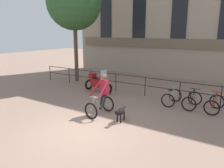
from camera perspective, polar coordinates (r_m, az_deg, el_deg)
The scene contains 10 objects.
ground_plane at distance 7.99m, azimuth -7.41°, elevation -11.98°, with size 60.00×60.00×0.00m, color #8E7060.
canal_railing at distance 11.98m, azimuth 8.68°, elevation 0.20°, with size 15.05×0.05×1.05m.
building_facade at distance 17.24m, azimuth 17.68°, elevation 19.39°, with size 18.00×0.72×10.83m.
cyclist_with_bike at distance 9.18m, azimuth -2.72°, elevation -3.36°, with size 0.75×1.21×1.70m.
dog at distance 8.51m, azimuth 2.15°, elevation -7.37°, with size 0.30×0.94×0.56m.
parked_motorcycle at distance 12.71m, azimuth -3.71°, elevation 0.41°, with size 1.83×0.92×1.35m.
parked_bicycle_near_lamp at distance 10.90m, azimuth 15.31°, elevation -3.35°, with size 0.68×1.12×0.86m.
parked_bicycle_mid_left at distance 10.67m, azimuth 20.16°, elevation -4.06°, with size 0.69×1.13×0.86m.
parked_bicycle_mid_right at distance 10.53m, azimuth 25.18°, elevation -4.76°, with size 0.73×1.15×0.86m.
tree_canalside_left at distance 15.67m, azimuth -9.86°, elevation 20.23°, with size 3.68×3.68×7.19m.
Camera 1 is at (4.72, -5.47, 3.40)m, focal length 35.00 mm.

